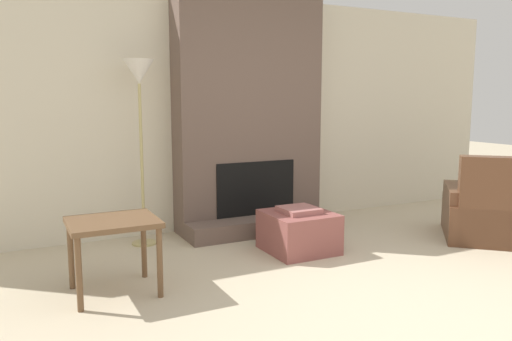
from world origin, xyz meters
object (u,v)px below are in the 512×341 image
ottoman (299,231)px  floor_lamp_left (139,86)px  armchair (488,214)px  side_table (113,230)px

ottoman → floor_lamp_left: floor_lamp_left is taller
ottoman → floor_lamp_left: (-1.28, 0.91, 1.39)m
armchair → side_table: (-3.77, 0.27, 0.22)m
ottoman → side_table: 1.84m
armchair → side_table: armchair is taller
ottoman → armchair: (1.97, -0.54, 0.07)m
armchair → side_table: bearing=38.8°
ottoman → side_table: (-1.80, -0.28, 0.29)m
floor_lamp_left → ottoman: bearing=-35.5°
armchair → side_table: 3.78m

